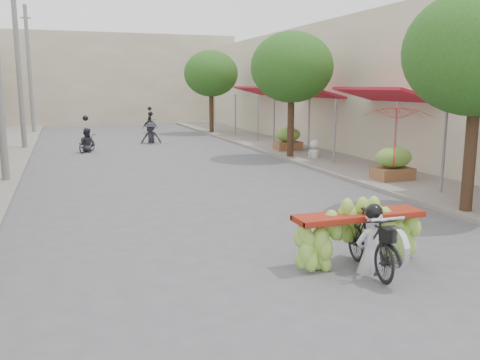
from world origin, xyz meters
The scene contains 17 objects.
ground centered at (0.00, 0.00, 0.00)m, with size 120.00×120.00×0.00m, color #59585D.
sidewalk_right centered at (7.00, 15.00, 0.06)m, with size 4.00×60.00×0.12m, color gray.
shophouse_row_right centered at (11.99, 14.00, 3.00)m, with size 9.77×40.00×6.00m.
far_building centered at (0.00, 38.00, 3.50)m, with size 20.00×6.00×7.00m, color #BBAF94.
utility_pole_far centered at (-5.40, 21.00, 4.03)m, with size 0.60×0.24×8.00m.
utility_pole_back centered at (-5.40, 30.00, 4.03)m, with size 0.60×0.24×8.00m.
street_tree_near centered at (5.40, 4.00, 3.78)m, with size 3.40×3.40×5.25m.
street_tree_mid centered at (5.40, 14.00, 3.78)m, with size 3.40×3.40×5.25m.
street_tree_far centered at (5.40, 26.00, 3.78)m, with size 3.40×3.40×5.25m.
produce_crate_mid centered at (6.20, 8.00, 0.71)m, with size 1.20×0.88×1.16m.
produce_crate_far centered at (6.20, 16.00, 0.71)m, with size 1.20×0.88×1.16m.
banana_motorbike centered at (1.09, 1.65, 0.67)m, with size 2.32×1.90×1.96m.
market_umbrella centered at (5.78, 7.34, 2.52)m, with size 2.40×2.40×1.85m.
pedestrian centered at (6.16, 13.26, 0.88)m, with size 0.83×0.59×1.52m.
bg_motorbike_a centered at (-2.60, 19.17, 0.78)m, with size 1.15×1.53×1.95m.
bg_motorbike_b centered at (0.83, 21.80, 0.88)m, with size 1.15×1.55×1.95m.
bg_motorbike_c centered at (1.79, 28.02, 0.81)m, with size 1.09×1.65×1.95m.
Camera 1 is at (-3.59, -5.38, 3.07)m, focal length 38.00 mm.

